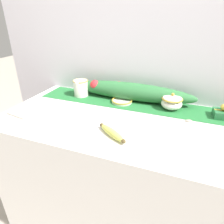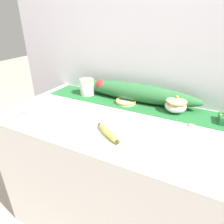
{
  "view_description": "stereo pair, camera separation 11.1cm",
  "coord_description": "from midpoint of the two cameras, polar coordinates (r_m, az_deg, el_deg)",
  "views": [
    {
      "loc": [
        0.34,
        -0.98,
        1.43
      ],
      "look_at": [
        -0.02,
        -0.03,
        0.93
      ],
      "focal_mm": 32.0,
      "sensor_mm": 36.0,
      "label": 1
    },
    {
      "loc": [
        0.44,
        -0.93,
        1.43
      ],
      "look_at": [
        -0.02,
        -0.03,
        0.93
      ],
      "focal_mm": 32.0,
      "sensor_mm": 36.0,
      "label": 2
    }
  ],
  "objects": [
    {
      "name": "sugar_bowl",
      "position": [
        1.3,
        20.15,
        1.92
      ],
      "size": [
        0.13,
        0.13,
        0.11
      ],
      "color": "white",
      "rests_on": "countertop"
    },
    {
      "name": "countertop",
      "position": [
        1.43,
        3.77,
        -17.59
      ],
      "size": [
        1.38,
        0.73,
        0.88
      ],
      "primitive_type": "cube",
      "color": "silver",
      "rests_on": "ground_plane"
    },
    {
      "name": "cream_pitcher",
      "position": [
        1.49,
        -5.03,
        7.26
      ],
      "size": [
        0.11,
        0.13,
        0.12
      ],
      "color": "white",
      "rests_on": "countertop"
    },
    {
      "name": "back_wall",
      "position": [
        1.42,
        11.27,
        16.54
      ],
      "size": [
        2.18,
        0.04,
        2.4
      ],
      "primitive_type": "cube",
      "color": "silver",
      "rests_on": "ground_plane"
    },
    {
      "name": "banana",
      "position": [
        1.0,
        2.1,
        -5.97
      ],
      "size": [
        0.19,
        0.14,
        0.04
      ],
      "rotation": [
        0.0,
        0.0,
        -0.58
      ],
      "color": "#CCD156",
      "rests_on": "countertop"
    },
    {
      "name": "spoon",
      "position": [
        1.19,
        23.47,
        -3.43
      ],
      "size": [
        0.18,
        0.07,
        0.01
      ],
      "rotation": [
        0.0,
        0.0,
        0.32
      ],
      "color": "#A89E89",
      "rests_on": "countertop"
    },
    {
      "name": "small_dish",
      "position": [
        1.37,
        6.3,
        2.96
      ],
      "size": [
        0.14,
        0.14,
        0.02
      ],
      "color": "white",
      "rests_on": "countertop"
    },
    {
      "name": "poinsettia_garland",
      "position": [
        1.4,
        9.13,
        5.59
      ],
      "size": [
        0.87,
        0.13,
        0.12
      ],
      "color": "#2D6B38",
      "rests_on": "countertop"
    },
    {
      "name": "ground_plane",
      "position": [
        1.76,
        3.3,
        -27.95
      ],
      "size": [
        12.0,
        12.0,
        0.0
      ],
      "primitive_type": "plane",
      "color": "#B2A899"
    },
    {
      "name": "table_runner",
      "position": [
        1.37,
        8.3,
        2.35
      ],
      "size": [
        1.27,
        0.24,
        0.0
      ],
      "primitive_type": "cube",
      "color": "#236B33",
      "rests_on": "countertop"
    },
    {
      "name": "napkin_stack",
      "position": [
        1.37,
        -20.0,
        1.22
      ],
      "size": [
        0.17,
        0.17,
        0.02
      ],
      "primitive_type": "cube",
      "rotation": [
        0.0,
        0.0,
        -0.15
      ],
      "color": "silver",
      "rests_on": "countertop"
    }
  ]
}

